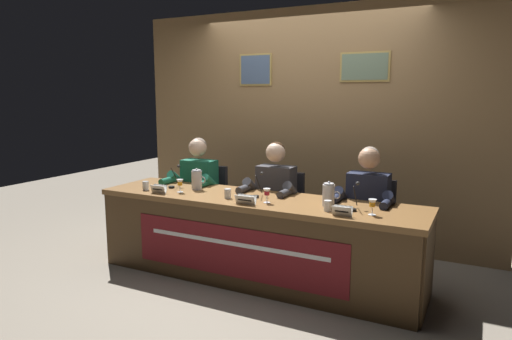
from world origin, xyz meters
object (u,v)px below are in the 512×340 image
at_px(conference_table, 250,227).
at_px(chair_right, 370,230).
at_px(juice_glass_center, 267,193).
at_px(water_cup_center, 228,194).
at_px(panelist_center, 273,195).
at_px(microphone_center, 257,189).
at_px(water_pitcher_left_side, 197,180).
at_px(juice_glass_left, 180,183).
at_px(panelist_right, 366,205).
at_px(nameplate_right, 342,211).
at_px(juice_glass_right, 372,204).
at_px(nameplate_left, 159,189).
at_px(water_pitcher_right_side, 329,195).
at_px(chair_center, 281,218).
at_px(chair_left, 206,208).
at_px(panelist_left, 195,187).
at_px(nameplate_center, 246,200).
at_px(water_cup_left, 146,186).
at_px(water_cup_right, 328,206).
at_px(microphone_right, 354,201).
at_px(microphone_left, 174,180).

distance_m(conference_table, chair_right, 1.12).
height_order(juice_glass_center, water_cup_center, juice_glass_center).
relative_size(panelist_center, water_cup_center, 14.28).
xyz_separation_m(microphone_center, water_pitcher_left_side, (-0.67, 0.02, 0.02)).
xyz_separation_m(juice_glass_left, panelist_right, (1.64, 0.48, -0.13)).
bearing_deg(microphone_center, nameplate_right, -18.94).
bearing_deg(panelist_center, juice_glass_right, -24.46).
distance_m(nameplate_left, water_pitcher_right_side, 1.59).
relative_size(chair_center, juice_glass_center, 7.15).
distance_m(chair_left, chair_center, 0.90).
bearing_deg(panelist_left, water_cup_center, -35.49).
xyz_separation_m(nameplate_center, chair_right, (0.86, 0.82, -0.36)).
bearing_deg(juice_glass_center, water_cup_center, -179.99).
xyz_separation_m(water_cup_left, water_cup_right, (1.82, 0.03, 0.00)).
height_order(panelist_right, water_pitcher_right_side, panelist_right).
bearing_deg(panelist_right, juice_glass_right, -71.28).
bearing_deg(panelist_right, juice_glass_left, -163.68).
bearing_deg(nameplate_right, chair_center, 136.80).
bearing_deg(conference_table, panelist_left, 152.89).
relative_size(microphone_center, nameplate_right, 1.44).
relative_size(chair_center, nameplate_center, 4.89).
distance_m(chair_right, microphone_right, 0.71).
xyz_separation_m(nameplate_left, nameplate_center, (0.93, -0.02, 0.00)).
xyz_separation_m(microphone_left, water_cup_center, (0.72, -0.17, -0.04)).
bearing_deg(water_cup_center, water_cup_left, -176.36).
bearing_deg(panelist_center, nameplate_center, -86.35).
bearing_deg(panelist_right, microphone_left, -170.20).
height_order(panelist_left, nameplate_left, panelist_left).
bearing_deg(juice_glass_center, water_cup_left, -177.46).
bearing_deg(chair_right, juice_glass_right, -76.49).
xyz_separation_m(juice_glass_left, water_cup_right, (1.46, -0.04, -0.05)).
height_order(nameplate_left, panelist_center, panelist_center).
relative_size(juice_glass_right, water_pitcher_left_side, 0.59).
xyz_separation_m(panelist_left, nameplate_left, (0.01, -0.60, 0.09)).
relative_size(nameplate_center, juice_glass_right, 1.46).
bearing_deg(panelist_center, microphone_right, -23.43).
relative_size(microphone_left, water_cup_center, 2.54).
bearing_deg(microphone_left, chair_right, 15.71).
bearing_deg(microphone_center, juice_glass_right, -8.83).
height_order(juice_glass_left, water_cup_left, juice_glass_left).
relative_size(panelist_left, microphone_left, 5.62).
bearing_deg(chair_center, microphone_left, -151.07).
xyz_separation_m(microphone_left, water_cup_right, (1.65, -0.20, -0.04)).
xyz_separation_m(juice_glass_center, water_cup_right, (0.55, -0.03, -0.05)).
height_order(water_cup_left, microphone_left, microphone_left).
xyz_separation_m(chair_right, juice_glass_right, (0.16, -0.68, 0.41)).
xyz_separation_m(chair_left, water_pitcher_left_side, (0.23, -0.49, 0.42)).
relative_size(water_cup_center, microphone_right, 0.39).
distance_m(panelist_center, nameplate_right, 1.07).
relative_size(conference_table, juice_glass_left, 24.18).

